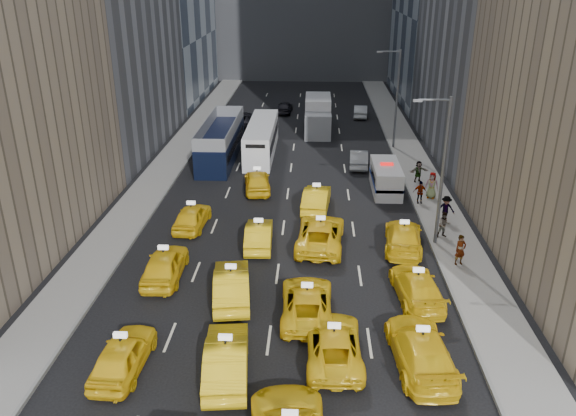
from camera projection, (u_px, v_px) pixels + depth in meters
The scene contains 36 objects.
ground at pixel (265, 369), 23.35m from camera, with size 160.00×160.00×0.00m, color black.
sidewalk_west at pixel (165, 169), 46.77m from camera, with size 3.00×90.00×0.15m, color gray.
sidewalk_east at pixel (419, 173), 45.87m from camera, with size 3.00×90.00×0.15m, color gray.
curb_west at pixel (182, 169), 46.70m from camera, with size 0.15×90.00×0.18m, color slate.
curb_east at pixel (401, 172), 45.93m from camera, with size 0.15×90.00×0.18m, color slate.
streetlight_near at pixel (441, 167), 32.08m from camera, with size 2.15×0.22×9.00m.
streetlight_far at pixel (396, 96), 50.48m from camera, with size 2.15×0.22×9.00m.
taxi_4 at pixel (123, 355), 23.04m from camera, with size 1.77×4.40×1.50m, color yellow.
taxi_5 at pixel (226, 358), 22.73m from camera, with size 1.71×4.89×1.61m, color yellow.
taxi_6 at pixel (334, 344), 23.78m from camera, with size 2.33×5.06×1.41m, color yellow.
taxi_7 at pixel (421, 349), 23.29m from camera, with size 2.24×5.52×1.60m, color yellow.
taxi_8 at pixel (165, 265), 29.98m from camera, with size 1.91×4.74×1.62m, color yellow.
taxi_9 at pixel (232, 285), 28.05m from camera, with size 1.73×4.97×1.64m, color yellow.
taxi_10 at pixel (307, 302), 26.72m from camera, with size 2.41×5.23×1.45m, color yellow.
taxi_11 at pixel (417, 287), 28.04m from camera, with size 2.05×5.04×1.46m, color yellow.
taxi_12 at pixel (192, 217), 35.98m from camera, with size 1.76×4.37×1.49m, color yellow.
taxi_13 at pixel (259, 235), 33.56m from camera, with size 1.55×4.43×1.46m, color yellow.
taxi_14 at pixel (320, 234), 33.54m from camera, with size 2.67×5.80×1.61m, color yellow.
taxi_15 at pixel (403, 237), 33.22m from camera, with size 2.12×5.23×1.52m, color yellow.
taxi_16 at pixel (257, 181), 41.98m from camera, with size 1.86×4.62×1.57m, color yellow.
taxi_17 at pixel (316, 199), 38.69m from camera, with size 1.69×4.85×1.60m, color yellow.
nypd_van at pixel (386, 178), 41.90m from camera, with size 2.65×5.35×2.20m.
double_decker at pixel (221, 140), 48.95m from camera, with size 4.03×11.77×3.36m.
city_bus at pixel (262, 139), 50.34m from camera, with size 3.00×11.03×2.82m.
box_truck at pixel (318, 115), 57.23m from camera, with size 3.45×7.76×3.43m.
misc_car_0 at pixel (359, 158), 47.29m from camera, with size 1.50×4.29×1.41m, color #96999D.
misc_car_1 at pixel (244, 119), 59.75m from camera, with size 2.46×5.34×1.48m, color black.
misc_car_2 at pixel (316, 106), 65.95m from camera, with size 1.94×4.78×1.39m, color gray.
misc_car_3 at pixel (285, 107), 65.08m from camera, with size 1.61×4.01×1.36m, color black.
misc_car_4 at pixel (361, 111), 63.35m from camera, with size 1.46×4.18×1.38m, color #9EA1A5.
pedestrian_0 at pixel (460, 250), 31.06m from camera, with size 0.65×0.42×1.77m, color gray.
pedestrian_1 at pixel (444, 225), 34.30m from camera, with size 0.80×0.44×1.65m, color gray.
pedestrian_2 at pixel (446, 209), 36.36m from camera, with size 1.16×0.48×1.79m, color gray.
pedestrian_3 at pixel (420, 192), 39.39m from camera, with size 0.94×0.43×1.61m, color gray.
pedestrian_4 at pixel (432, 185), 40.23m from camera, with size 0.94×0.51×1.93m, color gray.
pedestrian_5 at pixel (418, 171), 43.37m from camera, with size 1.54×0.44×1.67m, color gray.
Camera 1 is at (1.83, -18.82, 15.28)m, focal length 35.00 mm.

